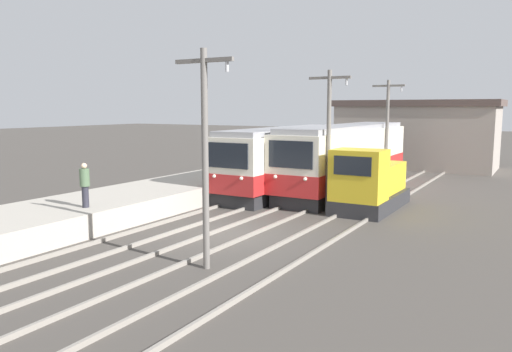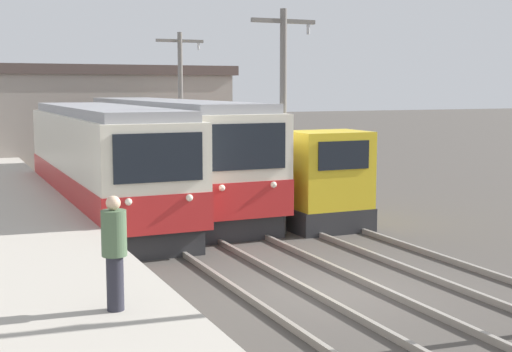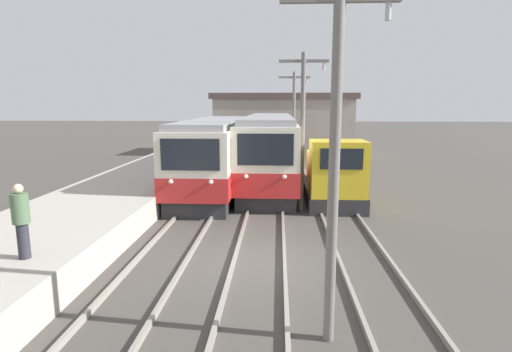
# 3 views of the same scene
# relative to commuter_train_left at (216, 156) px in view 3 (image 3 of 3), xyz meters

# --- Properties ---
(ground_plane) EXTENTS (200.00, 200.00, 0.00)m
(ground_plane) POSITION_rel_commuter_train_left_xyz_m (2.60, -10.25, -1.72)
(ground_plane) COLOR #47423D
(platform_left) EXTENTS (4.50, 54.00, 0.95)m
(platform_left) POSITION_rel_commuter_train_left_xyz_m (-3.65, -10.25, -1.24)
(platform_left) COLOR #ADA599
(platform_left) RESTS_ON ground
(track_left) EXTENTS (1.54, 60.00, 0.14)m
(track_left) POSITION_rel_commuter_train_left_xyz_m (-0.00, -10.25, -1.65)
(track_left) COLOR gray
(track_left) RESTS_ON ground
(track_center) EXTENTS (1.54, 60.00, 0.14)m
(track_center) POSITION_rel_commuter_train_left_xyz_m (2.80, -10.25, -1.65)
(track_center) COLOR gray
(track_center) RESTS_ON ground
(track_right) EXTENTS (1.54, 60.00, 0.14)m
(track_right) POSITION_rel_commuter_train_left_xyz_m (5.80, -10.25, -1.65)
(track_right) COLOR gray
(track_right) RESTS_ON ground
(commuter_train_left) EXTENTS (2.84, 12.89, 3.70)m
(commuter_train_left) POSITION_rel_commuter_train_left_xyz_m (0.00, 0.00, 0.00)
(commuter_train_left) COLOR #28282B
(commuter_train_left) RESTS_ON ground
(commuter_train_center) EXTENTS (2.84, 15.13, 3.84)m
(commuter_train_center) POSITION_rel_commuter_train_left_xyz_m (2.80, 2.12, 0.06)
(commuter_train_center) COLOR #28282B
(commuter_train_center) RESTS_ON ground
(shunting_locomotive) EXTENTS (2.40, 5.63, 3.00)m
(shunting_locomotive) POSITION_rel_commuter_train_left_xyz_m (5.80, -2.93, -0.51)
(shunting_locomotive) COLOR #28282B
(shunting_locomotive) RESTS_ON ground
(catenary_mast_near) EXTENTS (2.00, 0.20, 6.53)m
(catenary_mast_near) POSITION_rel_commuter_train_left_xyz_m (4.31, -14.04, 1.86)
(catenary_mast_near) COLOR slate
(catenary_mast_near) RESTS_ON ground
(catenary_mast_mid) EXTENTS (2.00, 0.20, 6.53)m
(catenary_mast_mid) POSITION_rel_commuter_train_left_xyz_m (4.31, -4.49, 1.86)
(catenary_mast_mid) COLOR slate
(catenary_mast_mid) RESTS_ON ground
(catenary_mast_far) EXTENTS (2.00, 0.20, 6.53)m
(catenary_mast_far) POSITION_rel_commuter_train_left_xyz_m (4.31, 5.06, 1.86)
(catenary_mast_far) COLOR slate
(catenary_mast_far) RESTS_ON ground
(person_on_platform) EXTENTS (0.38, 0.38, 1.76)m
(person_on_platform) POSITION_rel_commuter_train_left_xyz_m (-2.53, -12.66, 0.19)
(person_on_platform) COLOR #282833
(person_on_platform) RESTS_ON platform_left
(station_building) EXTENTS (12.60, 6.30, 5.44)m
(station_building) POSITION_rel_commuter_train_left_xyz_m (3.73, 15.75, 1.03)
(station_building) COLOR gray
(station_building) RESTS_ON ground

